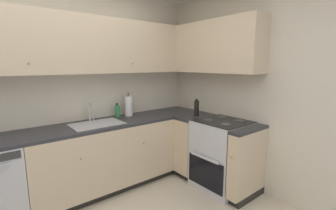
# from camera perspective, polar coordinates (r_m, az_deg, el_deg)

# --- Properties ---
(wall_back) EXTENTS (3.98, 0.05, 2.55)m
(wall_back) POSITION_cam_1_polar(r_m,az_deg,el_deg) (3.15, -25.57, 2.99)
(wall_back) COLOR beige
(wall_back) RESTS_ON ground_plane
(wall_right) EXTENTS (0.05, 3.28, 2.55)m
(wall_right) POSITION_cam_1_polar(r_m,az_deg,el_deg) (3.05, 22.84, 2.99)
(wall_right) COLOR beige
(wall_right) RESTS_ON ground_plane
(lower_cabinets_back) EXTENTS (1.79, 0.62, 0.85)m
(lower_cabinets_back) POSITION_cam_1_polar(r_m,az_deg,el_deg) (3.19, -15.11, -12.11)
(lower_cabinets_back) COLOR beige
(lower_cabinets_back) RESTS_ON ground_plane
(countertop_back) EXTENTS (3.00, 0.60, 0.03)m
(countertop_back) POSITION_cam_1_polar(r_m,az_deg,el_deg) (3.05, -15.50, -4.48)
(countertop_back) COLOR #2D2D33
(countertop_back) RESTS_ON lower_cabinets_back
(lower_cabinets_right) EXTENTS (0.62, 1.07, 0.85)m
(lower_cabinets_right) POSITION_cam_1_polar(r_m,az_deg,el_deg) (3.30, 10.40, -11.15)
(lower_cabinets_right) COLOR beige
(lower_cabinets_right) RESTS_ON ground_plane
(countertop_right) EXTENTS (0.60, 1.07, 0.03)m
(countertop_right) POSITION_cam_1_polar(r_m,az_deg,el_deg) (3.17, 10.61, -3.76)
(countertop_right) COLOR #2D2D33
(countertop_right) RESTS_ON lower_cabinets_right
(oven_range) EXTENTS (0.68, 0.62, 1.03)m
(oven_range) POSITION_cam_1_polar(r_m,az_deg,el_deg) (3.20, 13.08, -11.52)
(oven_range) COLOR silver
(oven_range) RESTS_ON ground_plane
(upper_cabinets_back) EXTENTS (2.68, 0.34, 0.67)m
(upper_cabinets_back) POSITION_cam_1_polar(r_m,az_deg,el_deg) (3.04, -20.27, 13.49)
(upper_cabinets_back) COLOR beige
(upper_cabinets_right) EXTENTS (0.32, 1.60, 0.67)m
(upper_cabinets_right) POSITION_cam_1_polar(r_m,az_deg,el_deg) (3.35, 9.65, 13.56)
(upper_cabinets_right) COLOR beige
(sink) EXTENTS (0.60, 0.40, 0.10)m
(sink) POSITION_cam_1_polar(r_m,az_deg,el_deg) (3.00, -16.83, -5.25)
(sink) COLOR #B7B7BC
(sink) RESTS_ON countertop_back
(faucet) EXTENTS (0.07, 0.16, 0.24)m
(faucet) POSITION_cam_1_polar(r_m,az_deg,el_deg) (3.15, -18.35, -1.25)
(faucet) COLOR silver
(faucet) RESTS_ON countertop_back
(soap_bottle) EXTENTS (0.06, 0.06, 0.20)m
(soap_bottle) POSITION_cam_1_polar(r_m,az_deg,el_deg) (3.30, -12.20, -1.41)
(soap_bottle) COLOR #338C4C
(soap_bottle) RESTS_ON countertop_back
(paper_towel_roll) EXTENTS (0.11, 0.11, 0.34)m
(paper_towel_roll) POSITION_cam_1_polar(r_m,az_deg,el_deg) (3.35, -9.56, -0.22)
(paper_towel_roll) COLOR white
(paper_towel_roll) RESTS_ON countertop_back
(oil_bottle) EXTENTS (0.07, 0.07, 0.24)m
(oil_bottle) POSITION_cam_1_polar(r_m,az_deg,el_deg) (3.33, 6.94, -0.72)
(oil_bottle) COLOR black
(oil_bottle) RESTS_ON countertop_right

